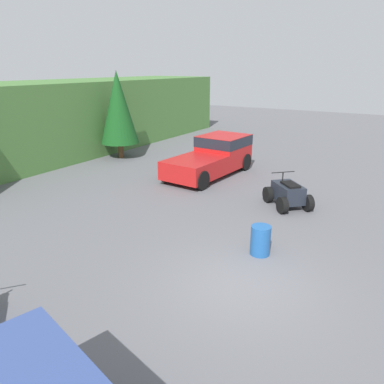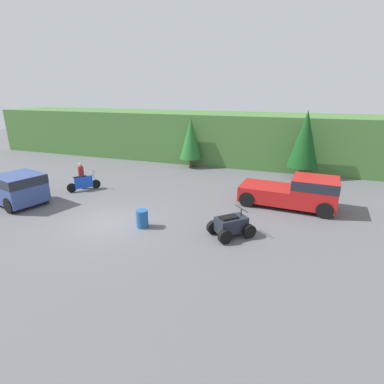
# 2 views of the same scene
# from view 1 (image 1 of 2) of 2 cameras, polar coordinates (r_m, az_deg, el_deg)

# --- Properties ---
(ground_plane) EXTENTS (80.00, 80.00, 0.00)m
(ground_plane) POSITION_cam_1_polar(r_m,az_deg,el_deg) (9.80, 7.53, -13.85)
(ground_plane) COLOR #5B5B60
(tree_mid_left) EXTENTS (2.22, 2.22, 5.05)m
(tree_mid_left) POSITION_cam_1_polar(r_m,az_deg,el_deg) (22.55, -11.19, 12.52)
(tree_mid_left) COLOR brown
(tree_mid_left) RESTS_ON ground_plane
(pickup_truck_red) EXTENTS (5.39, 2.60, 1.84)m
(pickup_truck_red) POSITION_cam_1_polar(r_m,az_deg,el_deg) (19.05, 3.41, 5.67)
(pickup_truck_red) COLOR red
(pickup_truck_red) RESTS_ON ground_plane
(quad_atv) EXTENTS (2.24, 2.24, 1.27)m
(quad_atv) POSITION_cam_1_polar(r_m,az_deg,el_deg) (15.04, 14.38, -0.32)
(quad_atv) COLOR black
(quad_atv) RESTS_ON ground_plane
(steel_barrel) EXTENTS (0.58, 0.58, 0.88)m
(steel_barrel) POSITION_cam_1_polar(r_m,az_deg,el_deg) (11.12, 10.39, -7.25)
(steel_barrel) COLOR #1E5193
(steel_barrel) RESTS_ON ground_plane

